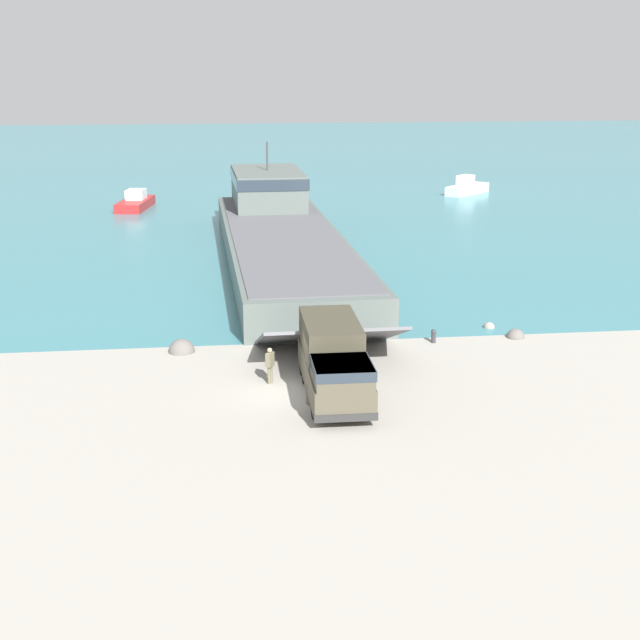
{
  "coord_description": "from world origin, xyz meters",
  "views": [
    {
      "loc": [
        -3.23,
        -36.88,
        14.0
      ],
      "look_at": [
        1.78,
        4.58,
        1.98
      ],
      "focal_mm": 50.0,
      "sensor_mm": 36.0,
      "label": 1
    }
  ],
  "objects_px": {
    "soldier_on_ramp": "(270,363)",
    "landing_craft": "(279,231)",
    "military_truck": "(334,361)",
    "moored_boat_a": "(467,188)",
    "mooring_bollard": "(434,335)",
    "cargo_crate": "(320,397)",
    "moored_boat_b": "(135,202)"
  },
  "relations": [
    {
      "from": "landing_craft",
      "to": "cargo_crate",
      "type": "bearing_deg",
      "value": -92.52
    },
    {
      "from": "landing_craft",
      "to": "mooring_bollard",
      "type": "height_order",
      "value": "landing_craft"
    },
    {
      "from": "moored_boat_a",
      "to": "moored_boat_b",
      "type": "distance_m",
      "value": 36.62
    },
    {
      "from": "moored_boat_b",
      "to": "mooring_bollard",
      "type": "bearing_deg",
      "value": 120.64
    },
    {
      "from": "moored_boat_b",
      "to": "soldier_on_ramp",
      "type": "bearing_deg",
      "value": 109.77
    },
    {
      "from": "moored_boat_b",
      "to": "cargo_crate",
      "type": "xyz_separation_m",
      "value": [
        12.01,
        -55.97,
        -0.19
      ]
    },
    {
      "from": "military_truck",
      "to": "mooring_bollard",
      "type": "bearing_deg",
      "value": 139.19
    },
    {
      "from": "landing_craft",
      "to": "military_truck",
      "type": "bearing_deg",
      "value": -91.15
    },
    {
      "from": "moored_boat_b",
      "to": "moored_boat_a",
      "type": "bearing_deg",
      "value": -161.39
    },
    {
      "from": "landing_craft",
      "to": "soldier_on_ramp",
      "type": "xyz_separation_m",
      "value": [
        -2.62,
        -28.43,
        -0.88
      ]
    },
    {
      "from": "military_truck",
      "to": "soldier_on_ramp",
      "type": "bearing_deg",
      "value": -124.3
    },
    {
      "from": "mooring_bollard",
      "to": "landing_craft",
      "type": "bearing_deg",
      "value": 105.06
    },
    {
      "from": "mooring_bollard",
      "to": "cargo_crate",
      "type": "relative_size",
      "value": 0.71
    },
    {
      "from": "military_truck",
      "to": "moored_boat_b",
      "type": "relative_size",
      "value": 1.01
    },
    {
      "from": "landing_craft",
      "to": "moored_boat_b",
      "type": "xyz_separation_m",
      "value": [
        -12.71,
        24.47,
        -1.25
      ]
    },
    {
      "from": "landing_craft",
      "to": "moored_boat_b",
      "type": "height_order",
      "value": "landing_craft"
    },
    {
      "from": "soldier_on_ramp",
      "to": "mooring_bollard",
      "type": "xyz_separation_m",
      "value": [
        8.88,
        5.16,
        -0.59
      ]
    },
    {
      "from": "soldier_on_ramp",
      "to": "cargo_crate",
      "type": "distance_m",
      "value": 3.66
    },
    {
      "from": "soldier_on_ramp",
      "to": "moored_boat_b",
      "type": "relative_size",
      "value": 0.22
    },
    {
      "from": "soldier_on_ramp",
      "to": "moored_boat_b",
      "type": "xyz_separation_m",
      "value": [
        -10.09,
        52.9,
        -0.37
      ]
    },
    {
      "from": "moored_boat_a",
      "to": "mooring_bollard",
      "type": "distance_m",
      "value": 56.52
    },
    {
      "from": "moored_boat_a",
      "to": "cargo_crate",
      "type": "relative_size",
      "value": 5.83
    },
    {
      "from": "military_truck",
      "to": "moored_boat_a",
      "type": "xyz_separation_m",
      "value": [
        23.34,
        60.9,
        -0.9
      ]
    },
    {
      "from": "moored_boat_a",
      "to": "mooring_bollard",
      "type": "bearing_deg",
      "value": -61.06
    },
    {
      "from": "military_truck",
      "to": "soldier_on_ramp",
      "type": "xyz_separation_m",
      "value": [
        -2.67,
        1.87,
        -0.63
      ]
    },
    {
      "from": "military_truck",
      "to": "moored_boat_b",
      "type": "bearing_deg",
      "value": -166.26
    },
    {
      "from": "cargo_crate",
      "to": "military_truck",
      "type": "bearing_deg",
      "value": 57.97
    },
    {
      "from": "moored_boat_b",
      "to": "military_truck",
      "type": "bearing_deg",
      "value": 112.09
    },
    {
      "from": "moored_boat_a",
      "to": "mooring_bollard",
      "type": "relative_size",
      "value": 8.24
    },
    {
      "from": "moored_boat_b",
      "to": "cargo_crate",
      "type": "bearing_deg",
      "value": 111.08
    },
    {
      "from": "landing_craft",
      "to": "military_truck",
      "type": "xyz_separation_m",
      "value": [
        0.05,
        -30.3,
        -0.25
      ]
    },
    {
      "from": "soldier_on_ramp",
      "to": "landing_craft",
      "type": "bearing_deg",
      "value": 117.82
    }
  ]
}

